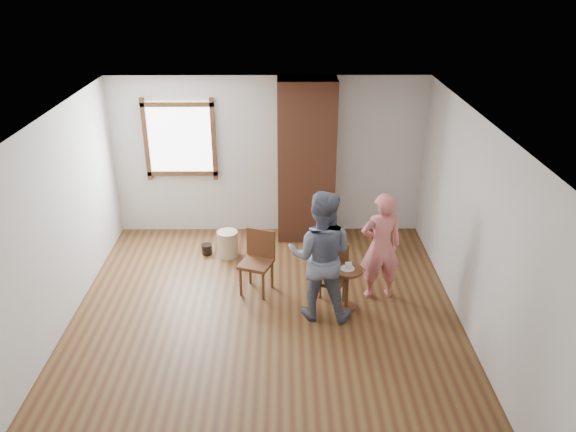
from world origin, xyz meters
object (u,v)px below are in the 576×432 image
object	(u,v)px
dining_chair_right	(331,272)
man	(321,256)
stoneware_crock	(228,244)
dining_chair_left	(258,258)
person_pink	(381,247)
side_table	(347,282)

from	to	relation	value
dining_chair_right	man	size ratio (longest dim) A/B	0.51
man	stoneware_crock	bearing A→B (deg)	-39.54
dining_chair_left	dining_chair_right	xyz separation A→B (m)	(0.97, -0.39, -0.00)
dining_chair_right	person_pink	xyz separation A→B (m)	(0.67, 0.19, 0.27)
dining_chair_right	man	distance (m)	0.47
dining_chair_left	side_table	distance (m)	1.27
dining_chair_right	person_pink	distance (m)	0.75
dining_chair_left	dining_chair_right	size ratio (longest dim) A/B	1.00
person_pink	stoneware_crock	bearing A→B (deg)	-35.57
stoneware_crock	person_pink	bearing A→B (deg)	-28.25
man	person_pink	xyz separation A→B (m)	(0.82, 0.42, -0.10)
side_table	person_pink	distance (m)	0.65
person_pink	dining_chair_left	bearing A→B (deg)	-14.14
side_table	person_pink	bearing A→B (deg)	32.13
dining_chair_right	person_pink	size ratio (longest dim) A/B	0.57
stoneware_crock	dining_chair_right	bearing A→B (deg)	-42.26
stoneware_crock	dining_chair_right	distance (m)	2.02
man	dining_chair_left	bearing A→B (deg)	-26.85
dining_chair_right	person_pink	bearing A→B (deg)	36.27
stoneware_crock	dining_chair_right	size ratio (longest dim) A/B	0.47
dining_chair_left	man	bearing A→B (deg)	-17.30
stoneware_crock	side_table	size ratio (longest dim) A/B	0.69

